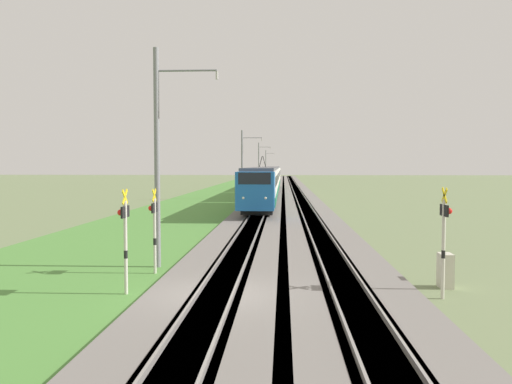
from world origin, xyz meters
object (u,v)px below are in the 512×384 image
at_px(catenary_mast_near, 158,156).
at_px(catenary_mast_far, 259,164).
at_px(crossing_signal_aux, 154,223).
at_px(catenary_mast_distant, 266,165).
at_px(equipment_cabinet, 445,271).
at_px(crossing_signal_near, 125,232).
at_px(catenary_mast_mid, 243,164).
at_px(passenger_train, 268,179).
at_px(crossing_signal_far, 444,231).

relative_size(catenary_mast_near, catenary_mast_far, 1.00).
distance_m(crossing_signal_aux, catenary_mast_distant, 123.22).
bearing_deg(crossing_signal_aux, equipment_cabinet, 173.78).
bearing_deg(catenary_mast_near, crossing_signal_near, 179.74).
bearing_deg(crossing_signal_near, catenary_mast_mid, -90.03).
distance_m(crossing_signal_near, catenary_mast_distant, 126.25).
bearing_deg(catenary_mast_far, passenger_train, -175.41).
relative_size(catenary_mast_far, equipment_cabinet, 7.46).
xyz_separation_m(catenary_mast_near, catenary_mast_far, (81.34, -0.00, -0.01)).
bearing_deg(equipment_cabinet, catenary_mast_distant, 4.82).
xyz_separation_m(crossing_signal_far, catenary_mast_far, (85.13, 9.94, 2.39)).
bearing_deg(catenary_mast_distant, crossing_signal_aux, -179.95).
bearing_deg(catenary_mast_distant, catenary_mast_mid, -180.00).
bearing_deg(passenger_train, crossing_signal_near, -3.45).
height_order(catenary_mast_far, catenary_mast_distant, catenary_mast_far).
distance_m(crossing_signal_far, equipment_cabinet, 2.20).
relative_size(crossing_signal_far, catenary_mast_distant, 0.41).
xyz_separation_m(passenger_train, crossing_signal_far, (-48.58, -7.01, -0.23)).
bearing_deg(crossing_signal_far, crossing_signal_aux, 165.18).
relative_size(passenger_train, catenary_mast_mid, 7.05).
distance_m(crossing_signal_near, equipment_cabinet, 10.77).
relative_size(passenger_train, equipment_cabinet, 50.39).
relative_size(crossing_signal_near, crossing_signal_aux, 1.04).
bearing_deg(catenary_mast_far, catenary_mast_distant, -0.00).
bearing_deg(crossing_signal_far, catenary_mast_near, 159.11).
xyz_separation_m(crossing_signal_far, catenary_mast_distant, (125.80, 9.94, 2.24)).
relative_size(crossing_signal_aux, catenary_mast_distant, 0.39).
xyz_separation_m(passenger_train, catenary_mast_distant, (77.22, 2.93, 2.01)).
height_order(passenger_train, catenary_mast_far, catenary_mast_far).
bearing_deg(crossing_signal_near, crossing_signal_aux, -92.55).
bearing_deg(catenary_mast_near, crossing_signal_far, -110.89).
bearing_deg(catenary_mast_distant, passenger_train, -177.82).
height_order(crossing_signal_aux, equipment_cabinet, crossing_signal_aux).
xyz_separation_m(crossing_signal_near, catenary_mast_near, (4.22, -0.02, 2.43)).
height_order(crossing_signal_aux, catenary_mast_distant, catenary_mast_distant).
height_order(passenger_train, crossing_signal_near, passenger_train).
relative_size(crossing_signal_aux, catenary_mast_far, 0.38).
bearing_deg(crossing_signal_near, equipment_cabinet, -169.77).
distance_m(crossing_signal_near, crossing_signal_far, 9.97).
bearing_deg(crossing_signal_far, catenary_mast_distant, 94.52).
bearing_deg(catenary_mast_mid, catenary_mast_far, 0.00).
distance_m(catenary_mast_mid, catenary_mast_far, 40.67).
relative_size(catenary_mast_near, catenary_mast_mid, 1.05).
height_order(crossing_signal_aux, catenary_mast_far, catenary_mast_far).
relative_size(passenger_train, crossing_signal_far, 16.92).
height_order(catenary_mast_distant, equipment_cabinet, catenary_mast_distant).
xyz_separation_m(crossing_signal_near, catenary_mast_mid, (44.89, -0.02, 2.24)).
bearing_deg(catenary_mast_far, catenary_mast_mid, -180.00).
height_order(crossing_signal_near, catenary_mast_far, catenary_mast_far).
xyz_separation_m(crossing_signal_aux, catenary_mast_distant, (123.20, 0.11, 2.36)).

